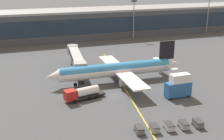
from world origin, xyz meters
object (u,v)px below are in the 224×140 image
baggage_cart_1 (154,128)px  baggage_cart_3 (184,125)px  main_airliner (117,69)px  baggage_cart_2 (169,126)px  catering_lift (178,86)px  baggage_cart_0 (139,130)px  fuel_tanker (82,93)px  baggage_cart_4 (198,123)px

baggage_cart_1 → baggage_cart_3: bearing=-7.2°
main_airliner → baggage_cart_2: main_airliner is taller
catering_lift → baggage_cart_1: size_ratio=2.41×
main_airliner → baggage_cart_3: 30.97m
baggage_cart_0 → baggage_cart_3: size_ratio=1.00×
catering_lift → baggage_cart_1: (-13.76, -13.87, -2.28)m
fuel_tanker → baggage_cart_1: (10.36, -20.17, -0.96)m
catering_lift → baggage_cart_1: bearing=-134.8°
fuel_tanker → baggage_cart_2: 24.64m
baggage_cart_4 → baggage_cart_0: bearing=172.8°
baggage_cart_0 → baggage_cart_2: (6.35, -0.80, 0.00)m
main_airliner → baggage_cart_2: (0.72, -30.17, -3.02)m
fuel_tanker → baggage_cart_3: fuel_tanker is taller
main_airliner → fuel_tanker: (-12.82, -9.61, -2.05)m
baggage_cart_1 → baggage_cart_0: bearing=172.8°
baggage_cart_1 → baggage_cart_3: size_ratio=1.00×
baggage_cart_1 → baggage_cart_2: (3.17, -0.40, 0.00)m
baggage_cart_3 → baggage_cart_1: bearing=172.8°
baggage_cart_0 → baggage_cart_1: size_ratio=1.00×
baggage_cart_1 → main_airliner: bearing=85.3°
main_airliner → baggage_cart_0: bearing=-100.9°
catering_lift → baggage_cart_1: catering_lift is taller
baggage_cart_2 → baggage_cart_4: 6.40m
baggage_cart_0 → baggage_cart_4: size_ratio=1.00×
baggage_cart_0 → baggage_cart_4: bearing=-7.2°
fuel_tanker → baggage_cart_2: fuel_tanker is taller
baggage_cart_0 → baggage_cart_1: same height
fuel_tanker → baggage_cart_1: fuel_tanker is taller
baggage_cart_3 → baggage_cart_4: size_ratio=1.00×
fuel_tanker → baggage_cart_4: fuel_tanker is taller
fuel_tanker → baggage_cart_2: (13.54, -20.57, -0.96)m
fuel_tanker → baggage_cart_2: bearing=-56.7°
main_airliner → baggage_cart_0: size_ratio=14.58×
fuel_tanker → baggage_cart_1: 22.69m
main_airliner → baggage_cart_1: (-2.46, -29.77, -3.02)m
baggage_cart_0 → baggage_cart_1: 3.20m
baggage_cart_3 → baggage_cart_4: same height
baggage_cart_3 → baggage_cart_0: bearing=172.8°
catering_lift → baggage_cart_0: catering_lift is taller
main_airliner → fuel_tanker: main_airliner is taller
catering_lift → baggage_cart_1: 19.67m
catering_lift → baggage_cart_3: bearing=-116.8°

